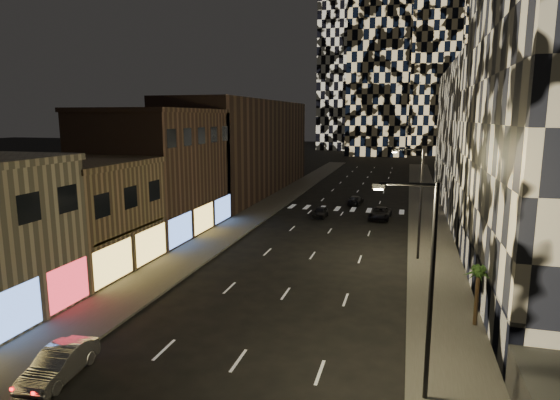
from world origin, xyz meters
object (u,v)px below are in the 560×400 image
Objects in this scene: car_silver_parked at (59,364)px; palm_tree at (478,276)px; streetlight_near at (425,277)px; car_dark_oncoming at (356,200)px; streetlight_far at (418,196)px; car_dark_midlane at (320,212)px; car_dark_rightlane at (380,213)px.

palm_tree reaches higher than car_silver_parked.
car_dark_oncoming is (-7.44, 43.57, -4.76)m from streetlight_near.
streetlight_near reaches higher than palm_tree.
streetlight_near and streetlight_far have the same top height.
car_dark_oncoming is 37.22m from palm_tree.
car_dark_midlane is 1.05× the size of palm_tree.
streetlight_far reaches higher than car_dark_rightlane.
streetlight_far is 27.82m from car_silver_parked.
car_dark_midlane is 0.89× the size of car_dark_oncoming.
palm_tree is at bearing -75.36° from streetlight_far.
palm_tree is at bearing -72.45° from car_dark_rightlane.
car_dark_midlane is at bearing 75.46° from car_dark_oncoming.
streetlight_near is 1.87× the size of car_dark_rightlane.
streetlight_far is 12.66m from palm_tree.
streetlight_far reaches higher than car_dark_midlane.
car_dark_midlane is at bearing 117.54° from palm_tree.
streetlight_far is 25.17m from car_dark_oncoming.
car_dark_rightlane is at bearing 103.69° from streetlight_far.
car_dark_midlane is (-10.53, 34.19, -4.74)m from streetlight_near.
palm_tree is at bearing 68.45° from streetlight_near.
car_dark_rightlane is at bearing 66.73° from car_silver_parked.
car_silver_parked is (-15.55, -22.59, -4.65)m from streetlight_far.
car_silver_parked is 21.59m from palm_tree.
car_dark_midlane is (-10.53, 14.19, -4.74)m from streetlight_far.
car_dark_oncoming is 9.20m from car_dark_rightlane.
streetlight_near reaches higher than car_dark_rightlane.
car_dark_midlane is at bearing 76.39° from car_silver_parked.
car_dark_midlane is 29.68m from palm_tree.
car_dark_oncoming is at bearing 73.55° from car_dark_midlane.
car_dark_midlane is (5.02, 36.78, -0.09)m from car_silver_parked.
palm_tree is at bearing -60.65° from car_dark_midlane.
palm_tree is at bearing 23.60° from car_silver_parked.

